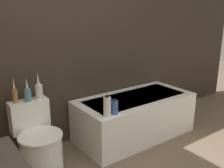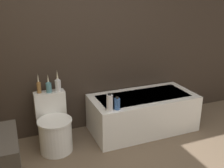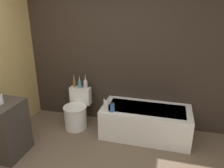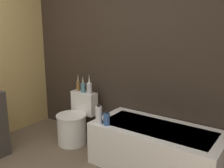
# 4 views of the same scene
# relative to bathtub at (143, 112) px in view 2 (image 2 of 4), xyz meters

# --- Properties ---
(wall_back_tiled) EXTENTS (6.40, 0.06, 2.60)m
(wall_back_tiled) POSITION_rel_bathtub_xyz_m (-0.84, 0.40, 1.04)
(wall_back_tiled) COLOR #332821
(wall_back_tiled) RESTS_ON ground_plane
(bathtub) EXTENTS (1.46, 0.71, 0.51)m
(bathtub) POSITION_rel_bathtub_xyz_m (0.00, 0.00, 0.00)
(bathtub) COLOR white
(bathtub) RESTS_ON ground
(toilet) EXTENTS (0.42, 0.56, 0.68)m
(toilet) POSITION_rel_bathtub_xyz_m (-1.25, -0.02, 0.02)
(toilet) COLOR white
(toilet) RESTS_ON ground
(vase_gold) EXTENTS (0.05, 0.05, 0.25)m
(vase_gold) POSITION_rel_bathtub_xyz_m (-1.36, 0.20, 0.51)
(vase_gold) COLOR olive
(vase_gold) RESTS_ON toilet
(vase_silver) EXTENTS (0.07, 0.07, 0.23)m
(vase_silver) POSITION_rel_bathtub_xyz_m (-1.25, 0.17, 0.50)
(vase_silver) COLOR teal
(vase_silver) RESTS_ON toilet
(vase_bronze) EXTENTS (0.07, 0.07, 0.28)m
(vase_bronze) POSITION_rel_bathtub_xyz_m (-1.13, 0.17, 0.52)
(vase_bronze) COLOR silver
(vase_bronze) RESTS_ON toilet
(shampoo_bottle_tall) EXTENTS (0.08, 0.08, 0.23)m
(shampoo_bottle_tall) POSITION_rel_bathtub_xyz_m (-0.61, -0.28, 0.36)
(shampoo_bottle_tall) COLOR silver
(shampoo_bottle_tall) RESTS_ON bathtub
(shampoo_bottle_short) EXTENTS (0.07, 0.07, 0.16)m
(shampoo_bottle_short) POSITION_rel_bathtub_xyz_m (-0.51, -0.27, 0.33)
(shampoo_bottle_short) COLOR #335999
(shampoo_bottle_short) RESTS_ON bathtub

